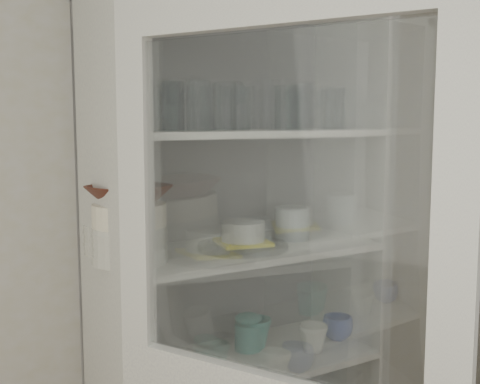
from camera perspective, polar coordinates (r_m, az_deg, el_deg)
wall_back at (r=2.18m, az=-7.59°, el=-3.64°), size 3.60×0.02×2.60m
pantry_cabinet at (r=2.23m, az=-0.86°, el=-12.98°), size 1.00×0.45×2.10m
tumbler_0 at (r=1.77m, az=-6.53°, el=8.05°), size 0.09×0.09×0.14m
tumbler_1 at (r=1.81m, az=-3.92°, el=8.14°), size 0.09×0.09×0.15m
tumbler_2 at (r=1.87m, az=-1.49°, el=8.10°), size 0.08×0.08×0.15m
tumbler_3 at (r=2.00m, az=4.37°, el=7.95°), size 0.09×0.09×0.15m
tumbler_4 at (r=2.12m, az=8.05°, el=7.74°), size 0.07×0.07×0.14m
tumbler_5 at (r=2.03m, az=5.99°, el=8.02°), size 0.10×0.10×0.15m
tumbler_6 at (r=2.07m, az=8.92°, el=7.84°), size 0.08×0.08×0.15m
tumbler_7 at (r=1.95m, az=-6.77°, el=7.95°), size 0.08×0.08×0.15m
tumbler_8 at (r=1.92m, az=-6.40°, el=8.06°), size 0.09×0.09×0.15m
tumbler_9 at (r=2.01m, az=0.02°, el=7.89°), size 0.08×0.08×0.14m
tumbler_10 at (r=1.96m, az=-2.79°, el=7.95°), size 0.07×0.07×0.14m
tumbler_11 at (r=2.20m, az=6.23°, el=7.78°), size 0.09×0.09×0.14m
goblet_0 at (r=1.96m, az=-10.63°, el=8.31°), size 0.08×0.08×0.18m
goblet_1 at (r=2.02m, az=-6.67°, el=8.34°), size 0.08×0.08×0.18m
goblet_2 at (r=2.14m, az=-0.38°, el=8.45°), size 0.08×0.08×0.19m
goblet_3 at (r=2.34m, az=7.69°, el=7.94°), size 0.07×0.07×0.16m
plate_stack_front at (r=1.87m, az=-10.38°, el=-4.89°), size 0.23×0.23×0.11m
plate_stack_back at (r=2.01m, az=-11.92°, el=-4.32°), size 0.19×0.19×0.10m
cream_bowl at (r=1.86m, az=-10.44°, el=-2.15°), size 0.24×0.24×0.07m
terracotta_bowl at (r=1.85m, az=-10.48°, el=-0.21°), size 0.30×0.30×0.06m
glass_platter at (r=2.04m, az=0.29°, el=-5.17°), size 0.39×0.39×0.02m
yellow_trivet at (r=2.04m, az=0.29°, el=-4.77°), size 0.20×0.20×0.01m
white_ramekin at (r=2.03m, az=0.29°, el=-3.71°), size 0.16×0.16×0.06m
grey_bowl_stack at (r=2.20m, az=4.97°, el=-2.97°), size 0.13×0.13×0.12m
mug_blue at (r=2.38m, az=9.23°, el=-12.59°), size 0.14×0.14×0.09m
mug_teal at (r=2.28m, az=1.51°, el=-13.20°), size 0.15×0.15×0.11m
mug_white at (r=2.25m, az=6.96°, el=-13.60°), size 0.13×0.13×0.10m
teal_jar at (r=2.25m, az=0.79°, el=-13.30°), size 0.10×0.10×0.12m
measuring_cups at (r=1.99m, az=-8.18°, el=-17.27°), size 0.11×0.11×0.04m
white_canister at (r=2.04m, az=-10.76°, el=-15.51°), size 0.12×0.12×0.12m
tumbler_12 at (r=1.87m, az=-8.44°, el=7.84°), size 0.07×0.07×0.14m
tumbler_13 at (r=2.04m, az=5.43°, el=8.00°), size 0.08×0.08×0.15m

